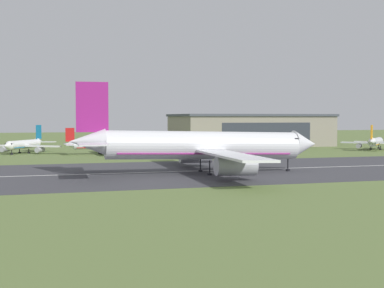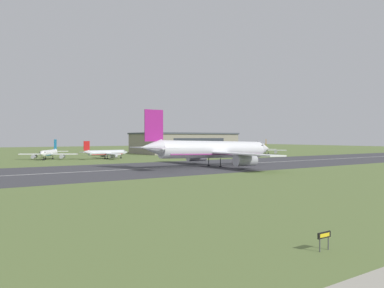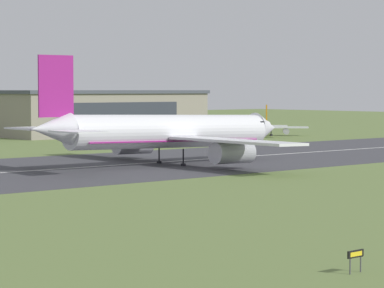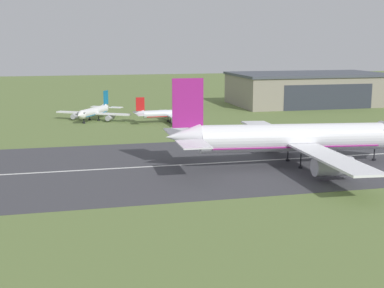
{
  "view_description": "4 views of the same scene",
  "coord_description": "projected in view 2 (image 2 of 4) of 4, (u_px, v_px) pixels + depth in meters",
  "views": [
    {
      "loc": [
        2.11,
        11.42,
        11.02
      ],
      "look_at": [
        27.09,
        96.38,
        6.56
      ],
      "focal_mm": 50.0,
      "sensor_mm": 36.0,
      "label": 1
    },
    {
      "loc": [
        -38.76,
        14.24,
        9.39
      ],
      "look_at": [
        12.29,
        90.95,
        7.78
      ],
      "focal_mm": 35.0,
      "sensor_mm": 36.0,
      "label": 2
    },
    {
      "loc": [
        -60.33,
        -5.02,
        12.36
      ],
      "look_at": [
        18.71,
        87.3,
        5.08
      ],
      "focal_mm": 85.0,
      "sensor_mm": 36.0,
      "label": 3
    },
    {
      "loc": [
        -10.47,
        14.24,
        24.23
      ],
      "look_at": [
        12.61,
        109.14,
        5.4
      ],
      "focal_mm": 50.0,
      "sensor_mm": 36.0,
      "label": 4
    }
  ],
  "objects": [
    {
      "name": "airplane_parked_east",
      "position": [
        49.0,
        153.0,
        160.05
      ],
      "size": [
        22.34,
        20.71,
        8.54
      ],
      "color": "white",
      "rests_on": "ground_plane"
    },
    {
      "name": "runway_strip",
      "position": [
        108.0,
        171.0,
        105.72
      ],
      "size": [
        464.15,
        49.11,
        0.06
      ],
      "primitive_type": "cube",
      "color": "#3D3D42",
      "rests_on": "ground_plane"
    },
    {
      "name": "hangar_building",
      "position": [
        184.0,
        143.0,
        225.92
      ],
      "size": [
        58.46,
        34.33,
        12.2
      ],
      "color": "gray",
      "rests_on": "ground_plane"
    },
    {
      "name": "runway_centreline",
      "position": [
        108.0,
        170.0,
        105.72
      ],
      "size": [
        417.73,
        0.7,
        0.01
      ],
      "primitive_type": "cube",
      "color": "silver",
      "rests_on": "runway_strip"
    },
    {
      "name": "ground_plane",
      "position": [
        245.0,
        198.0,
        57.75
      ],
      "size": [
        704.15,
        704.15,
        0.0
      ],
      "primitive_type": "plane",
      "color": "olive"
    },
    {
      "name": "airplane_parked_far_east",
      "position": [
        106.0,
        153.0,
        163.79
      ],
      "size": [
        20.98,
        22.93,
        7.89
      ],
      "color": "silver",
      "rests_on": "ground_plane"
    },
    {
      "name": "airplane_landing",
      "position": [
        213.0,
        150.0,
        119.8
      ],
      "size": [
        49.69,
        55.86,
        17.5
      ],
      "color": "white",
      "rests_on": "ground_plane"
    },
    {
      "name": "runway_sign",
      "position": [
        324.0,
        237.0,
        30.92
      ],
      "size": [
        1.58,
        0.13,
        1.57
      ],
      "color": "#4C4C51",
      "rests_on": "ground_plane"
    },
    {
      "name": "airplane_parked_west",
      "position": [
        265.0,
        150.0,
        210.69
      ],
      "size": [
        21.11,
        20.94,
        8.5
      ],
      "color": "silver",
      "rests_on": "ground_plane"
    }
  ]
}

